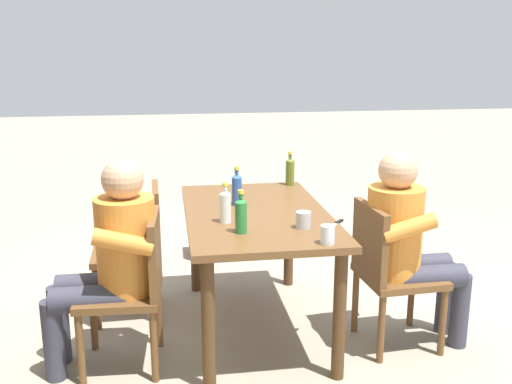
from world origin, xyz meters
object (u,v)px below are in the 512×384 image
bottle_green (241,215)px  cup_steel (303,220)px  bottle_olive (290,171)px  dining_table (256,228)px  person_in_plaid_shirt (407,239)px  chair_near_left (387,268)px  table_knife (334,225)px  cup_glass (328,235)px  chair_far_right (139,244)px  chair_far_left (134,283)px  bottle_clear (225,205)px  bottle_blue (237,188)px  backpack_by_near_side (206,234)px  person_in_white_shirt (112,255)px

bottle_green → cup_steel: 0.35m
bottle_olive → dining_table: bearing=151.4°
person_in_plaid_shirt → bottle_olive: 1.10m
dining_table → chair_near_left: size_ratio=1.65×
bottle_green → table_knife: bearing=-84.7°
cup_glass → cup_steel: bearing=12.4°
cup_steel → dining_table: bearing=28.9°
person_in_plaid_shirt → chair_far_right: bearing=67.4°
chair_far_left → bottle_olive: (0.96, -1.07, 0.39)m
chair_near_left → chair_far_right: bearing=65.7°
bottle_clear → cup_steel: 0.45m
cup_glass → bottle_blue: bearing=24.2°
chair_far_left → cup_glass: (-0.32, -0.99, 0.33)m
chair_far_right → backpack_by_near_side: (1.01, -0.50, -0.30)m
chair_far_right → person_in_plaid_shirt: size_ratio=0.74×
bottle_olive → table_knife: bearing=-177.6°
chair_far_right → chair_near_left: bearing=-114.3°
dining_table → person_in_plaid_shirt: bearing=-111.2°
backpack_by_near_side → cup_glass: bearing=-166.2°
chair_near_left → person_in_white_shirt: 1.57m
bottle_green → chair_far_left: bearing=83.1°
chair_near_left → table_knife: 0.44m
chair_near_left → backpack_by_near_side: bearing=29.6°
chair_far_right → bottle_blue: size_ratio=3.54×
table_knife → chair_far_left: bearing=88.9°
chair_far_left → cup_glass: size_ratio=8.99×
chair_far_left → bottle_olive: 1.49m
chair_near_left → person_in_white_shirt: person_in_white_shirt is taller
person_in_plaid_shirt → bottle_blue: (0.48, 0.93, 0.22)m
chair_far_right → cup_steel: chair_far_right is taller
bottle_clear → dining_table: bearing=-45.9°
person_in_white_shirt → table_knife: (-0.03, -1.22, 0.12)m
chair_far_right → table_knife: 1.33m
chair_near_left → bottle_olive: size_ratio=3.56×
chair_far_right → cup_steel: bearing=-126.9°
cup_steel → table_knife: (0.02, -0.18, -0.04)m
chair_far_left → bottle_green: bearing=-96.9°
person_in_plaid_shirt → cup_glass: (-0.32, 0.57, 0.16)m
bottle_clear → backpack_by_near_side: bottle_clear is taller
bottle_olive → bottle_clear: bearing=146.5°
dining_table → cup_glass: size_ratio=14.87×
dining_table → chair_far_right: (0.33, 0.72, -0.17)m
chair_far_left → bottle_blue: bottle_blue is taller
dining_table → chair_far_right: chair_far_right is taller
backpack_by_near_side → dining_table: bearing=-170.6°
dining_table → cup_steel: size_ratio=15.51×
person_in_plaid_shirt → cup_glass: person_in_plaid_shirt is taller
dining_table → person_in_plaid_shirt: person_in_plaid_shirt is taller
table_knife → bottle_clear: bearing=75.9°
backpack_by_near_side → bottle_blue: bearing=-174.0°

